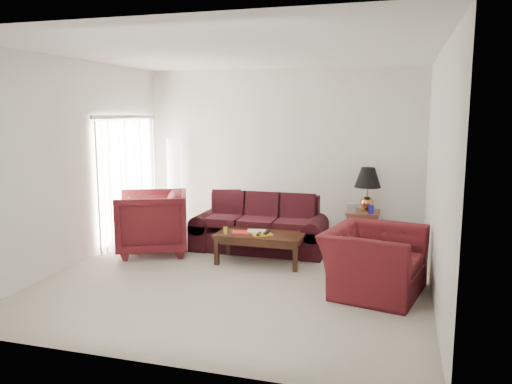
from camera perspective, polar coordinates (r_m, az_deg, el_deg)
floor at (r=6.95m, az=-1.98°, el=-9.66°), size 5.00×5.00×0.00m
blinds at (r=8.85m, az=-14.39°, el=1.32°), size 0.10×2.00×2.16m
sofa at (r=8.12m, az=0.36°, el=-3.66°), size 2.19×1.01×0.88m
throw_pillow at (r=8.98m, az=-2.89°, el=-0.90°), size 0.41×0.29×0.39m
end_table at (r=8.64m, az=12.08°, el=-4.09°), size 0.57×0.57×0.59m
table_lamp at (r=8.55m, az=12.62°, el=0.28°), size 0.45×0.45×0.74m
clock at (r=8.48m, az=10.91°, el=-1.79°), size 0.15×0.08×0.14m
blue_canister at (r=8.41m, az=13.02°, el=-1.94°), size 0.10×0.10×0.14m
picture_frame at (r=8.78m, az=11.21°, el=-1.34°), size 0.14×0.17×0.06m
floor_lamp at (r=9.47m, az=-9.35°, el=0.79°), size 0.31×0.31×1.77m
armchair_left at (r=8.15m, az=-11.80°, el=-3.39°), size 1.44×1.42×1.00m
armchair_right at (r=6.43m, az=13.32°, el=-7.69°), size 1.34×1.46×0.81m
coffee_table at (r=7.50m, az=0.48°, el=-6.44°), size 1.35×0.78×0.45m
magazine_red at (r=7.48m, az=-1.74°, el=-4.63°), size 0.30×0.26×0.01m
magazine_white at (r=7.56m, az=0.05°, el=-4.48°), size 0.30×0.25×0.02m
magazine_orange at (r=7.35m, az=0.72°, el=-4.86°), size 0.36×0.33×0.02m
remote_a at (r=7.30m, az=0.35°, el=-4.80°), size 0.06×0.17×0.02m
remote_b at (r=7.38m, az=1.22°, el=-4.64°), size 0.06×0.19×0.02m
yellow_glass at (r=7.41m, az=-3.52°, el=-4.42°), size 0.07×0.07×0.11m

